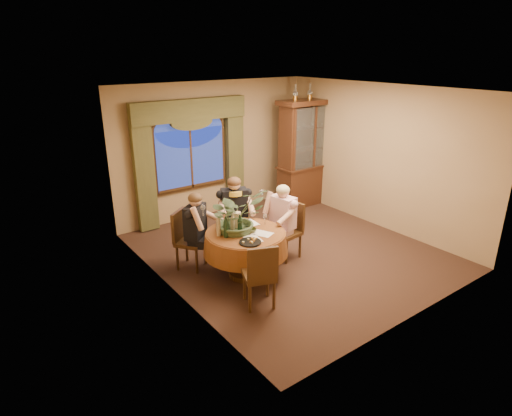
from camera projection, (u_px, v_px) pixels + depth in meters
floor at (289, 251)px, 7.63m from camera, size 5.00×5.00×0.00m
wall_back at (214, 149)px, 9.03m from camera, size 4.50×0.00×4.50m
wall_right at (379, 157)px, 8.39m from camera, size 0.00×5.00×5.00m
ceiling at (294, 89)px, 6.66m from camera, size 5.00×5.00×0.00m
window at (191, 158)px, 8.68m from camera, size 1.62×0.10×1.32m
arched_transom at (189, 120)px, 8.41m from camera, size 1.60×0.06×0.44m
drapery_left at (144, 173)px, 8.12m from camera, size 0.38×0.14×2.32m
drapery_right at (235, 158)px, 9.26m from camera, size 0.38×0.14×2.32m
swag_valance at (190, 110)px, 8.28m from camera, size 2.45×0.16×0.42m
dining_table at (246, 254)px, 6.69m from camera, size 1.46×1.46×0.75m
china_cabinet at (307, 153)px, 9.63m from camera, size 1.46×0.58×2.37m
oil_lamp_left at (295, 92)px, 8.93m from camera, size 0.11×0.11×0.34m
oil_lamp_center at (310, 91)px, 9.16m from camera, size 0.11×0.11×0.34m
oil_lamp_right at (324, 90)px, 9.39m from camera, size 0.11×0.11×0.34m
chair_right at (286, 232)px, 7.25m from camera, size 0.47×0.47×0.96m
chair_back_right at (235, 226)px, 7.48m from camera, size 0.55×0.55×0.96m
chair_back at (191, 240)px, 6.91m from camera, size 0.59×0.59×0.96m
chair_front_left at (259, 274)px, 5.89m from camera, size 0.55×0.55×0.96m
person_pink at (283, 222)px, 7.19m from camera, size 0.51×0.54×1.32m
person_back at (196, 232)px, 6.81m from camera, size 0.64×0.63×1.31m
person_scarf at (235, 215)px, 7.38m from camera, size 0.63×0.61×1.39m
stoneware_vase at (237, 221)px, 6.58m from camera, size 0.16×0.16×0.30m
centerpiece_plant at (236, 195)px, 6.43m from camera, size 0.86×0.96×0.75m
olive_bowl at (251, 230)px, 6.56m from camera, size 0.17×0.17×0.05m
cheese_platter at (250, 242)px, 6.19m from camera, size 0.32×0.32×0.02m
wine_bottle_0 at (219, 225)px, 6.38m from camera, size 0.07×0.07×0.33m
wine_bottle_1 at (240, 225)px, 6.39m from camera, size 0.07×0.07×0.33m
wine_bottle_2 at (233, 224)px, 6.44m from camera, size 0.07×0.07×0.33m
wine_bottle_3 at (226, 227)px, 6.33m from camera, size 0.07×0.07×0.33m
tasting_paper_0 at (262, 233)px, 6.50m from camera, size 0.32×0.36×0.00m
tasting_paper_1 at (250, 223)px, 6.90m from camera, size 0.23×0.32×0.00m
tasting_paper_2 at (253, 239)px, 6.31m from camera, size 0.26×0.33×0.00m
wine_glass_person_pink at (265, 219)px, 6.82m from camera, size 0.07×0.07×0.18m
wine_glass_person_back at (219, 224)px, 6.64m from camera, size 0.07×0.07×0.18m
wine_glass_person_scarf at (240, 216)px, 6.93m from camera, size 0.07×0.07×0.18m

